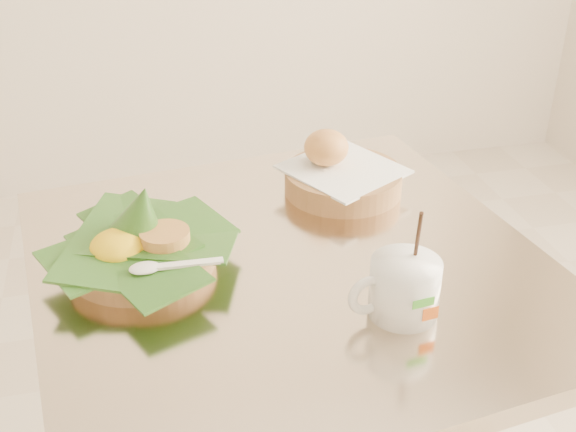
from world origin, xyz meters
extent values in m
cube|color=beige|center=(0.18, 0.00, 0.73)|extent=(0.78, 0.78, 0.03)
cylinder|color=#9D7343|center=(-0.02, 0.04, 0.77)|extent=(0.20, 0.20, 0.03)
cone|color=#225016|center=(-0.01, 0.05, 0.83)|extent=(0.12, 0.12, 0.10)
ellipsoid|color=yellow|center=(-0.05, 0.04, 0.79)|extent=(0.08, 0.08, 0.04)
cylinder|color=#CC9347|center=(0.01, 0.03, 0.80)|extent=(0.07, 0.07, 0.02)
cylinder|color=#9D7343|center=(0.32, 0.19, 0.77)|extent=(0.19, 0.19, 0.04)
cube|color=white|center=(0.32, 0.19, 0.79)|extent=(0.22, 0.22, 0.01)
ellipsoid|color=#B06428|center=(0.29, 0.21, 0.82)|extent=(0.07, 0.07, 0.06)
cylinder|color=white|center=(0.29, -0.15, 0.79)|extent=(0.09, 0.09, 0.08)
torus|color=white|center=(0.24, -0.15, 0.79)|extent=(0.06, 0.02, 0.05)
cylinder|color=#502F17|center=(0.29, -0.15, 0.82)|extent=(0.08, 0.08, 0.01)
cylinder|color=black|center=(0.31, -0.14, 0.85)|extent=(0.02, 0.04, 0.11)
cube|color=green|center=(0.30, -0.19, 0.80)|extent=(0.03, 0.00, 0.01)
cube|color=orange|center=(0.31, -0.19, 0.78)|extent=(0.02, 0.00, 0.02)
camera|label=1|loc=(-0.02, -0.82, 1.31)|focal=45.00mm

